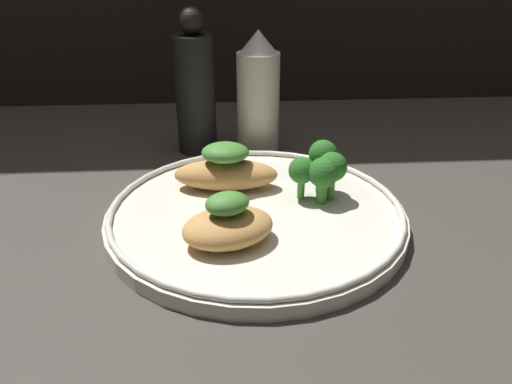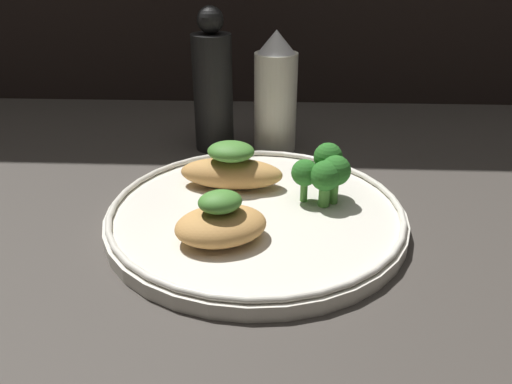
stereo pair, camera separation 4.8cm
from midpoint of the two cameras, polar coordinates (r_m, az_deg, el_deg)
ground_plane at (r=49.76cm, az=2.76°, el=-4.08°), size 180.00×180.00×1.00cm
plate at (r=49.01cm, az=2.80°, el=-2.58°), size 29.23×29.23×2.00cm
grilled_meat_front at (r=43.20cm, az=-0.88°, el=-3.60°), size 9.50×8.08×4.73cm
grilled_meat_middle at (r=52.54cm, az=-0.24°, el=2.59°), size 11.21×5.20×5.04cm
broccoli_bunch at (r=49.81cm, az=10.61°, el=2.35°), size 5.83×5.32×5.71cm
sauce_bottle at (r=64.98cm, az=4.40°, el=11.00°), size 5.48×5.48×15.41cm
pepper_grinder at (r=65.00cm, az=-2.81°, el=11.79°), size 5.05×5.05×18.10cm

